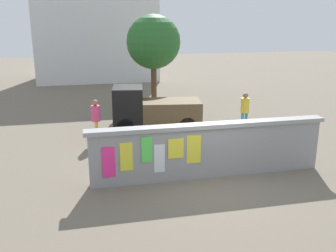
# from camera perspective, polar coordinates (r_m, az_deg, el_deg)

# --- Properties ---
(ground) EXTENTS (60.00, 60.00, 0.00)m
(ground) POSITION_cam_1_polar(r_m,az_deg,el_deg) (19.00, -1.69, 1.95)
(ground) COLOR #6B6051
(poster_wall) EXTENTS (7.17, 0.42, 1.64)m
(poster_wall) POSITION_cam_1_polar(r_m,az_deg,el_deg) (11.33, 6.08, -3.49)
(poster_wall) COLOR gray
(poster_wall) RESTS_ON ground
(auto_rickshaw_truck) EXTENTS (3.78, 2.02, 1.85)m
(auto_rickshaw_truck) POSITION_cam_1_polar(r_m,az_deg,el_deg) (15.93, -2.37, 2.52)
(auto_rickshaw_truck) COLOR black
(auto_rickshaw_truck) RESTS_ON ground
(motorcycle) EXTENTS (1.90, 0.56, 0.87)m
(motorcycle) POSITION_cam_1_polar(r_m,az_deg,el_deg) (12.66, 2.43, -3.12)
(motorcycle) COLOR black
(motorcycle) RESTS_ON ground
(bicycle_near) EXTENTS (1.70, 0.44, 0.95)m
(bicycle_near) POSITION_cam_1_polar(r_m,az_deg,el_deg) (12.16, -6.41, -4.53)
(bicycle_near) COLOR black
(bicycle_near) RESTS_ON ground
(bicycle_far) EXTENTS (1.68, 0.51, 0.95)m
(bicycle_far) POSITION_cam_1_polar(r_m,az_deg,el_deg) (13.69, 14.15, -2.56)
(bicycle_far) COLOR black
(bicycle_far) RESTS_ON ground
(person_walking) EXTENTS (0.39, 0.39, 1.62)m
(person_walking) POSITION_cam_1_polar(r_m,az_deg,el_deg) (16.05, 11.36, 2.63)
(person_walking) COLOR #338CBF
(person_walking) RESTS_ON ground
(person_bystander) EXTENTS (0.36, 0.36, 1.62)m
(person_bystander) POSITION_cam_1_polar(r_m,az_deg,el_deg) (14.69, -10.69, 1.43)
(person_bystander) COLOR yellow
(person_bystander) RESTS_ON ground
(tree_roadside) EXTENTS (2.82, 2.82, 4.75)m
(tree_roadside) POSITION_cam_1_polar(r_m,az_deg,el_deg) (20.40, -2.19, 12.35)
(tree_roadside) COLOR brown
(tree_roadside) RESTS_ON ground
(building_background) EXTENTS (8.94, 5.34, 8.19)m
(building_background) POSITION_cam_1_polar(r_m,az_deg,el_deg) (29.82, -10.70, 14.77)
(building_background) COLOR silver
(building_background) RESTS_ON ground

